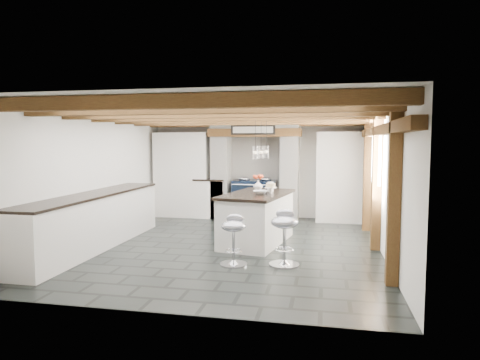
% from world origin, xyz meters
% --- Properties ---
extents(ground, '(6.00, 6.00, 0.00)m').
position_xyz_m(ground, '(0.00, 0.00, 0.00)').
color(ground, black).
rests_on(ground, ground).
extents(room_shell, '(6.00, 6.03, 6.00)m').
position_xyz_m(room_shell, '(-0.61, 1.42, 1.07)').
color(room_shell, white).
rests_on(room_shell, ground).
extents(range_cooker, '(1.00, 0.63, 0.99)m').
position_xyz_m(range_cooker, '(0.00, 2.68, 0.47)').
color(range_cooker, black).
rests_on(range_cooker, ground).
extents(kitchen_island, '(1.23, 1.93, 1.18)m').
position_xyz_m(kitchen_island, '(0.42, 0.30, 0.45)').
color(kitchen_island, white).
rests_on(kitchen_island, ground).
extents(bar_stool_near, '(0.45, 0.45, 0.81)m').
position_xyz_m(bar_stool_near, '(1.03, -1.02, 0.50)').
color(bar_stool_near, silver).
rests_on(bar_stool_near, ground).
extents(bar_stool_far, '(0.40, 0.40, 0.74)m').
position_xyz_m(bar_stool_far, '(0.31, -1.14, 0.46)').
color(bar_stool_far, silver).
rests_on(bar_stool_far, ground).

